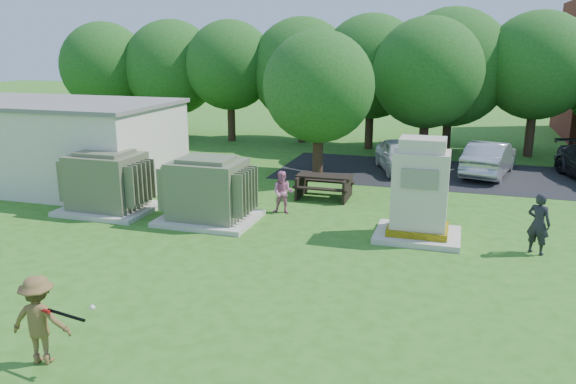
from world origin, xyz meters
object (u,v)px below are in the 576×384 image
(person_by_generator, at_px, (539,224))
(car_white, at_px, (400,156))
(batter, at_px, (40,320))
(car_silver_a, at_px, (489,158))
(generator_cabinet, at_px, (420,195))
(transformer_left, at_px, (107,183))
(picnic_table, at_px, (324,184))
(transformer_right, at_px, (208,191))
(person_at_picnic, at_px, (283,192))

(person_by_generator, xyz_separation_m, car_white, (-4.66, 9.09, -0.14))
(batter, height_order, car_silver_a, batter)
(generator_cabinet, height_order, car_white, generator_cabinet)
(transformer_left, height_order, car_silver_a, transformer_left)
(generator_cabinet, relative_size, person_by_generator, 1.74)
(transformer_left, xyz_separation_m, car_silver_a, (12.46, 9.44, -0.24))
(picnic_table, xyz_separation_m, car_white, (2.14, 5.31, 0.17))
(person_by_generator, height_order, car_silver_a, person_by_generator)
(generator_cabinet, bearing_deg, transformer_right, -177.15)
(picnic_table, xyz_separation_m, batter, (-2.19, -12.14, 0.28))
(transformer_left, distance_m, picnic_table, 7.58)
(picnic_table, xyz_separation_m, person_at_picnic, (-0.85, -2.28, 0.19))
(person_by_generator, height_order, person_at_picnic, person_by_generator)
(person_by_generator, distance_m, car_white, 10.22)
(picnic_table, height_order, person_by_generator, person_by_generator)
(transformer_left, height_order, batter, transformer_left)
(generator_cabinet, relative_size, car_silver_a, 0.66)
(picnic_table, bearing_deg, batter, -100.25)
(generator_cabinet, height_order, picnic_table, generator_cabinet)
(generator_cabinet, bearing_deg, transformer_left, -178.18)
(car_silver_a, bearing_deg, person_by_generator, 108.44)
(generator_cabinet, height_order, person_by_generator, generator_cabinet)
(transformer_left, distance_m, generator_cabinet, 10.22)
(batter, relative_size, car_silver_a, 0.37)
(picnic_table, relative_size, car_white, 0.48)
(person_at_picnic, bearing_deg, generator_cabinet, -21.63)
(batter, xyz_separation_m, person_at_picnic, (1.34, 9.85, -0.09))
(batter, height_order, car_white, batter)
(transformer_right, bearing_deg, car_silver_a, 47.16)
(person_at_picnic, bearing_deg, transformer_left, -172.93)
(person_at_picnic, distance_m, car_silver_a, 10.44)
(transformer_left, bearing_deg, batter, -62.45)
(person_by_generator, distance_m, car_silver_a, 9.52)
(generator_cabinet, relative_size, batter, 1.81)
(transformer_right, distance_m, person_by_generator, 9.67)
(car_white, bearing_deg, batter, -122.92)
(batter, xyz_separation_m, car_silver_a, (8.08, 17.83, -0.08))
(picnic_table, bearing_deg, generator_cabinet, -43.26)
(generator_cabinet, distance_m, batter, 10.50)
(transformer_left, bearing_deg, person_at_picnic, 14.42)
(transformer_right, bearing_deg, person_by_generator, -0.18)
(transformer_right, bearing_deg, generator_cabinet, 2.85)
(batter, relative_size, car_white, 0.40)
(transformer_left, distance_m, car_silver_a, 15.63)
(person_by_generator, bearing_deg, transformer_left, 29.04)
(person_at_picnic, relative_size, car_silver_a, 0.32)
(transformer_left, relative_size, person_at_picnic, 2.08)
(person_by_generator, relative_size, car_silver_a, 0.38)
(person_by_generator, bearing_deg, batter, 72.07)
(generator_cabinet, xyz_separation_m, car_silver_a, (2.25, 9.12, -0.56))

